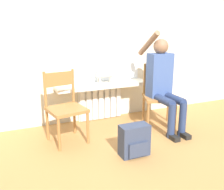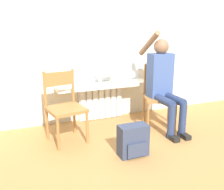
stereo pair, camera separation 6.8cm
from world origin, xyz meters
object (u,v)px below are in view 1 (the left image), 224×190
Objects in this scene: chair_right at (159,95)px; cat at (106,73)px; chair_left at (65,106)px; backpack at (134,141)px; person at (163,80)px.

cat is at bearing 163.83° from chair_right.
chair_left is 2.45× the size of backpack.
chair_left is at bearing -148.04° from cat.
chair_right reaches higher than cat.
chair_left is 1.00m from backpack.
chair_left is 0.65× the size of person.
person is at bearing -43.35° from cat.
backpack is (0.63, -0.72, -0.29)m from chair_left.
chair_left is at bearing 131.26° from backpack.
chair_right is at bearing 42.37° from backpack.
chair_left reaches higher than cat.
cat is (0.77, 0.48, 0.29)m from chair_left.
chair_right is at bearing -36.68° from cat.
chair_left is 0.95m from cat.
person reaches higher than cat.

